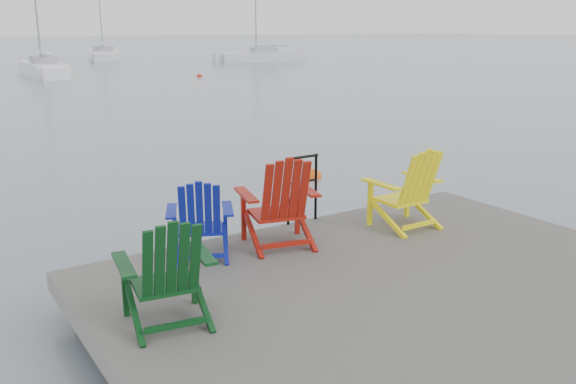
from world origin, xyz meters
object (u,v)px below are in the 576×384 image
chair_yellow (408,188)px  buoy_c (200,77)px  chair_green (167,271)px  buoy_a (313,177)px  buoy_d (49,79)px  sailboat_near (43,70)px  sailboat_far (260,58)px  chair_blue (200,218)px  sailboat_mid (104,55)px  handrail (302,182)px  chair_red (280,201)px

chair_yellow → buoy_c: bearing=70.2°
chair_green → buoy_c: size_ratio=2.86×
buoy_a → buoy_d: 28.06m
sailboat_near → sailboat_far: 20.41m
sailboat_far → sailboat_near: bearing=117.9°
chair_blue → sailboat_mid: size_ratio=0.07×
buoy_a → buoy_c: bearing=70.0°
chair_yellow → buoy_a: size_ratio=2.89×
handrail → chair_green: bearing=-145.8°
chair_green → handrail: bearing=43.1°
sailboat_mid → buoy_d: sailboat_mid is taller
chair_red → sailboat_far: size_ratio=0.11×
sailboat_far → buoy_c: bearing=146.8°
chair_green → chair_red: (1.86, 1.14, 0.05)m
chair_blue → buoy_c: 32.06m
sailboat_near → buoy_a: sailboat_near is taller
chair_green → sailboat_mid: (15.69, 54.27, -0.65)m
chair_yellow → sailboat_far: (22.37, 41.68, -0.67)m
sailboat_mid → sailboat_near: bearing=-101.7°
chair_red → buoy_c: chair_red is taller
chair_yellow → buoy_d: size_ratio=3.08×
buoy_a → chair_red: bearing=-129.5°
buoy_c → sailboat_near: bearing=143.0°
sailboat_far → buoy_a: bearing=161.2°
sailboat_mid → buoy_d: bearing=-99.1°
chair_blue → chair_yellow: chair_yellow is taller
buoy_a → buoy_c: 26.63m
sailboat_near → buoy_c: 9.93m
chair_yellow → buoy_d: 32.68m
chair_yellow → sailboat_near: size_ratio=0.10×
sailboat_near → sailboat_mid: bearing=65.6°
sailboat_mid → buoy_d: size_ratio=39.86×
chair_green → sailboat_near: bearing=88.7°
sailboat_far → buoy_c: (-11.53, -12.15, -0.36)m
sailboat_mid → chair_red: bearing=-89.2°
sailboat_far → buoy_d: bearing=125.0°
handrail → buoy_c: (11.84, 28.59, -1.04)m
handrail → chair_green: (-2.60, -1.77, -0.04)m
chair_blue → chair_red: (0.94, -0.16, 0.09)m
chair_blue → sailboat_near: size_ratio=0.09×
chair_red → sailboat_near: size_ratio=0.11×
sailboat_far → buoy_c: sailboat_far is taller
sailboat_mid → buoy_a: (-10.37, -48.93, -0.35)m
sailboat_near → chair_red: bearing=-94.8°
chair_blue → sailboat_near: bearing=105.5°
chair_green → buoy_a: (5.32, 5.34, -1.01)m
sailboat_far → buoy_a: (-20.65, -37.17, -0.36)m
chair_red → sailboat_near: sailboat_near is taller
buoy_c → chair_blue: bearing=-115.0°
sailboat_mid → chair_green: bearing=-90.7°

